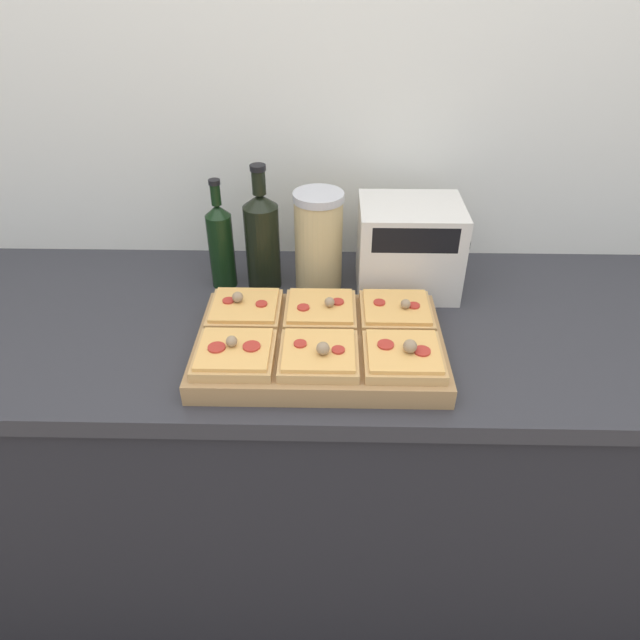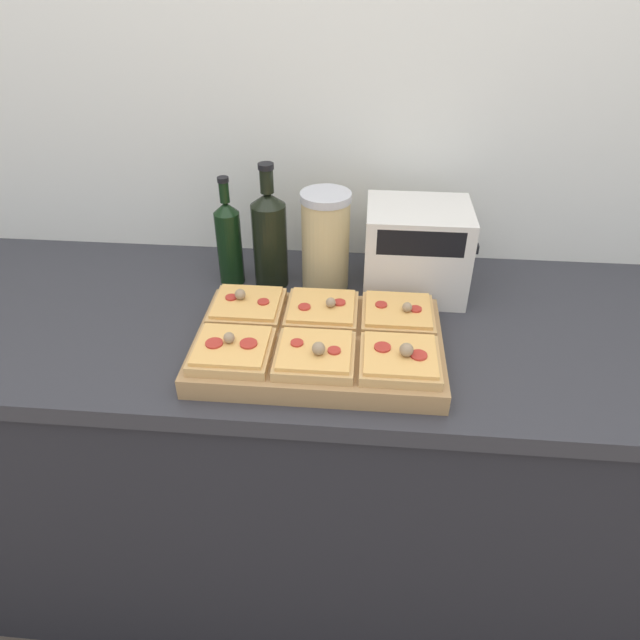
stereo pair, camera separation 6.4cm
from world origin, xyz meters
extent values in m
cube|color=silver|center=(0.00, 0.68, 1.25)|extent=(6.00, 0.06, 2.50)
cube|color=#232328|center=(0.00, 0.32, 0.44)|extent=(2.60, 0.64, 0.88)
cube|color=#2D2D33|center=(0.00, 0.32, 0.90)|extent=(2.63, 0.67, 0.04)
cube|color=#A37A4C|center=(-0.04, 0.19, 0.95)|extent=(0.50, 0.33, 0.04)
cube|color=tan|center=(-0.20, 0.27, 0.98)|extent=(0.15, 0.14, 0.02)
cube|color=#E5A856|center=(-0.20, 0.27, 0.99)|extent=(0.14, 0.13, 0.01)
cylinder|color=#AD2D23|center=(-0.23, 0.28, 1.00)|extent=(0.02, 0.02, 0.00)
cylinder|color=#AD2D23|center=(-0.16, 0.27, 1.00)|extent=(0.02, 0.02, 0.00)
sphere|color=#937A5B|center=(-0.21, 0.28, 1.01)|extent=(0.02, 0.02, 0.02)
cube|color=tan|center=(-0.04, 0.27, 0.98)|extent=(0.15, 0.14, 0.02)
cube|color=#E5A856|center=(-0.04, 0.27, 0.99)|extent=(0.14, 0.13, 0.01)
cylinder|color=#AD2D23|center=(-0.07, 0.25, 1.00)|extent=(0.03, 0.03, 0.00)
cylinder|color=#AD2D23|center=(0.00, 0.28, 1.00)|extent=(0.03, 0.03, 0.00)
sphere|color=#937A5B|center=(-0.02, 0.26, 1.01)|extent=(0.02, 0.02, 0.02)
cube|color=tan|center=(0.12, 0.27, 0.98)|extent=(0.15, 0.14, 0.02)
cube|color=#E5A856|center=(0.12, 0.27, 0.99)|extent=(0.14, 0.13, 0.01)
cylinder|color=#AD2D23|center=(0.09, 0.28, 1.00)|extent=(0.02, 0.02, 0.00)
cylinder|color=#AD2D23|center=(0.16, 0.27, 1.00)|extent=(0.02, 0.02, 0.00)
sphere|color=#937A5B|center=(0.14, 0.26, 1.01)|extent=(0.02, 0.02, 0.02)
cube|color=tan|center=(-0.20, 0.12, 0.98)|extent=(0.15, 0.14, 0.02)
cube|color=#E5A856|center=(-0.20, 0.12, 0.99)|extent=(0.14, 0.13, 0.01)
cylinder|color=#AD2D23|center=(-0.23, 0.11, 1.00)|extent=(0.03, 0.03, 0.00)
cylinder|color=#AD2D23|center=(-0.16, 0.12, 1.00)|extent=(0.03, 0.03, 0.00)
sphere|color=#937A5B|center=(-0.20, 0.12, 1.01)|extent=(0.02, 0.02, 0.02)
cube|color=tan|center=(-0.04, 0.12, 0.98)|extent=(0.15, 0.14, 0.02)
cube|color=#E5A856|center=(-0.04, 0.12, 0.99)|extent=(0.14, 0.13, 0.01)
cylinder|color=#AD2D23|center=(-0.07, 0.13, 1.00)|extent=(0.03, 0.03, 0.00)
cylinder|color=#AD2D23|center=(0.00, 0.11, 1.00)|extent=(0.03, 0.03, 0.00)
sphere|color=#937A5B|center=(-0.03, 0.10, 1.01)|extent=(0.03, 0.03, 0.03)
cube|color=tan|center=(0.12, 0.12, 0.98)|extent=(0.15, 0.14, 0.02)
cube|color=#E5A856|center=(0.12, 0.12, 0.99)|extent=(0.14, 0.13, 0.01)
cylinder|color=#AD2D23|center=(0.09, 0.13, 1.00)|extent=(0.03, 0.03, 0.00)
cylinder|color=#AD2D23|center=(0.16, 0.11, 1.00)|extent=(0.03, 0.03, 0.00)
sphere|color=#937A5B|center=(0.13, 0.11, 1.01)|extent=(0.03, 0.03, 0.03)
cylinder|color=black|center=(-0.28, 0.47, 1.02)|extent=(0.06, 0.06, 0.18)
cone|color=black|center=(-0.28, 0.47, 1.12)|extent=(0.06, 0.06, 0.03)
cylinder|color=black|center=(-0.28, 0.47, 1.16)|extent=(0.02, 0.02, 0.05)
cylinder|color=black|center=(-0.28, 0.47, 1.19)|extent=(0.03, 0.03, 0.01)
cylinder|color=black|center=(-0.18, 0.47, 1.03)|extent=(0.08, 0.08, 0.21)
cone|color=black|center=(-0.18, 0.47, 1.15)|extent=(0.08, 0.08, 0.03)
cylinder|color=black|center=(-0.18, 0.47, 1.19)|extent=(0.03, 0.03, 0.05)
cylinder|color=black|center=(-0.18, 0.47, 1.22)|extent=(0.04, 0.04, 0.01)
cylinder|color=tan|center=(-0.05, 0.47, 1.04)|extent=(0.11, 0.11, 0.22)
cylinder|color=#B2B2B7|center=(-0.05, 0.47, 1.15)|extent=(0.12, 0.12, 0.02)
cube|color=beige|center=(0.17, 0.47, 1.03)|extent=(0.24, 0.19, 0.21)
cube|color=black|center=(0.17, 0.38, 1.10)|extent=(0.19, 0.01, 0.06)
cube|color=black|center=(0.30, 0.47, 1.04)|extent=(0.02, 0.02, 0.02)
camera|label=1|loc=(-0.02, -0.74, 1.65)|focal=32.00mm
camera|label=2|loc=(0.05, -0.74, 1.65)|focal=32.00mm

